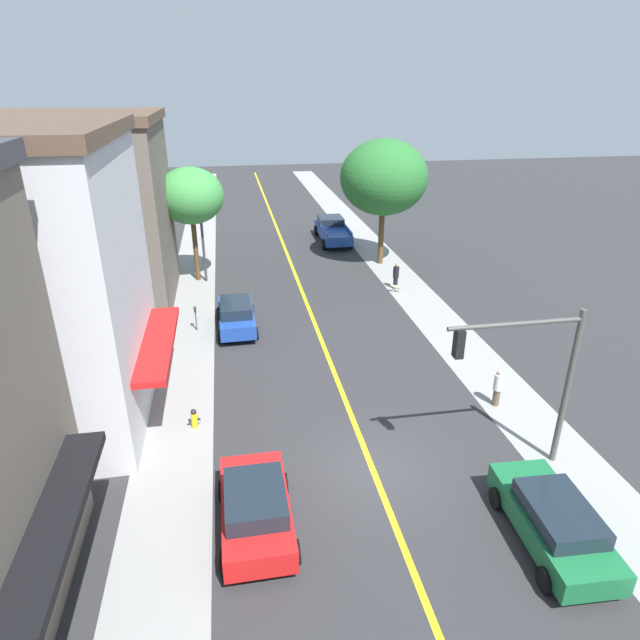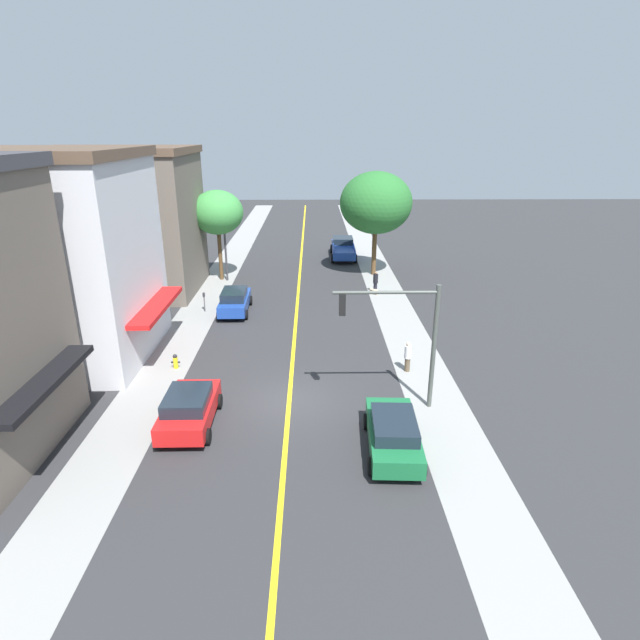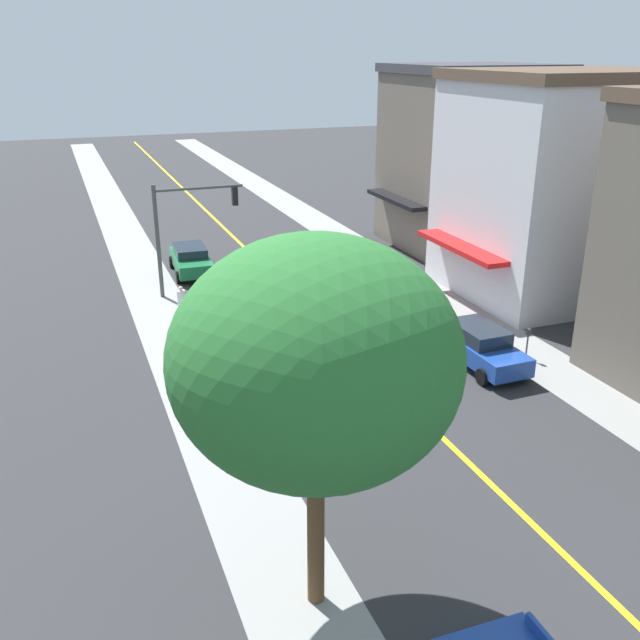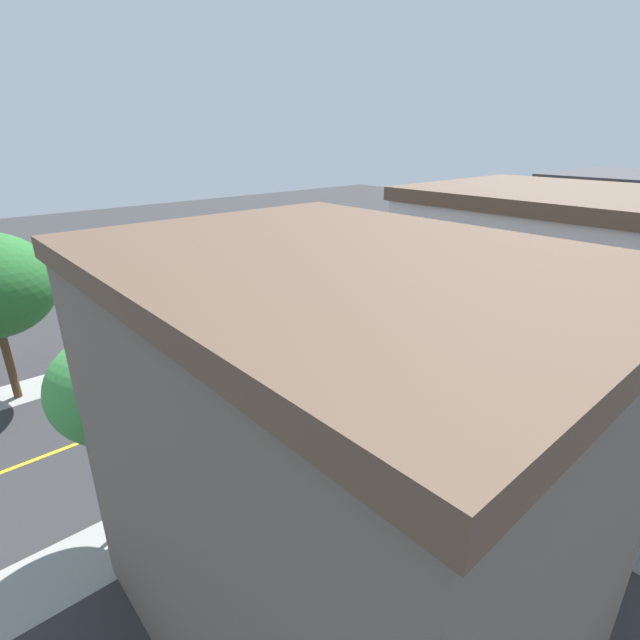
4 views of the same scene
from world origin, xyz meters
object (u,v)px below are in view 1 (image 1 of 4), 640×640
traffic_light_mast (532,366)px  small_dog (396,287)px  parking_meter (196,315)px  red_sedan_left_curb (256,507)px  street_lamp (201,224)px  street_tree_right_corner (384,178)px  blue_sedan_left_curb (236,314)px  pedestrian_black_shirt (396,276)px  pedestrian_white_shirt (498,387)px  green_sedan_right_curb (554,521)px  fire_hydrant (194,418)px  street_tree_left_near (191,196)px  blue_pickup_truck (333,230)px

traffic_light_mast → small_dog: size_ratio=8.57×
small_dog → parking_meter: bearing=44.2°
red_sedan_left_curb → small_dog: 20.02m
street_lamp → parking_meter: bearing=-92.6°
street_tree_right_corner → traffic_light_mast: size_ratio=1.51×
red_sedan_left_curb → blue_sedan_left_curb: size_ratio=0.93×
pedestrian_black_shirt → pedestrian_white_shirt: 13.28m
green_sedan_right_curb → pedestrian_white_shirt: pedestrian_white_shirt is taller
red_sedan_left_curb → pedestrian_black_shirt: 20.62m
street_tree_right_corner → pedestrian_black_shirt: street_tree_right_corner is taller
parking_meter → green_sedan_right_curb: bearing=-57.5°
street_tree_right_corner → fire_hydrant: bearing=-124.1°
green_sedan_right_curb → pedestrian_white_shirt: size_ratio=2.87×
green_sedan_right_curb → pedestrian_white_shirt: (1.74, 6.79, 0.04)m
street_lamp → pedestrian_white_shirt: 20.51m
street_lamp → small_dog: size_ratio=9.12×
street_tree_left_near → green_sedan_right_curb: 26.35m
parking_meter → red_sedan_left_curb: size_ratio=0.31×
pedestrian_black_shirt → small_dog: 0.81m
blue_sedan_left_curb → blue_pickup_truck: 17.50m
blue_sedan_left_curb → green_sedan_right_curb: 17.74m
fire_hydrant → street_tree_left_near: bearing=91.3°
parking_meter → blue_sedan_left_curb: blue_sedan_left_curb is taller
blue_sedan_left_curb → pedestrian_black_shirt: (9.82, 4.30, 0.02)m
street_lamp → street_tree_right_corner: bearing=7.9°
street_tree_left_near → blue_pickup_truck: (10.27, 7.51, -4.48)m
parking_meter → blue_pickup_truck: size_ratio=0.21×
street_tree_right_corner → green_sedan_right_curb: (-2.12, -25.13, -5.11)m
green_sedan_right_curb → pedestrian_white_shirt: bearing=-11.7°
traffic_light_mast → red_sedan_left_curb: traffic_light_mast is taller
street_lamp → street_tree_left_near: bearing=147.1°
red_sedan_left_curb → pedestrian_black_shirt: bearing=-28.4°
street_tree_right_corner → green_sedan_right_curb: street_tree_right_corner is taller
street_lamp → red_sedan_left_curb: 21.86m
street_tree_right_corner → blue_pickup_truck: 8.25m
street_lamp → small_dog: bearing=-19.4°
parking_meter → blue_pickup_truck: 18.37m
parking_meter → green_sedan_right_curb: size_ratio=0.29×
blue_pickup_truck → green_sedan_right_curb: bearing=-178.9°
fire_hydrant → blue_sedan_left_curb: blue_sedan_left_curb is taller
green_sedan_right_curb → pedestrian_black_shirt: pedestrian_black_shirt is taller
street_tree_left_near → red_sedan_left_curb: street_tree_left_near is taller
green_sedan_right_curb → small_dog: bearing=-1.8°
street_tree_left_near → fire_hydrant: street_tree_left_near is taller
red_sedan_left_curb → blue_pickup_truck: 30.48m
green_sedan_right_curb → street_tree_left_near: bearing=26.2°
fire_hydrant → street_lamp: bearing=89.6°
street_tree_right_corner → red_sedan_left_curb: street_tree_right_corner is taller
red_sedan_left_curb → green_sedan_right_curb: red_sedan_left_curb is taller
street_tree_right_corner → pedestrian_white_shirt: bearing=-91.2°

